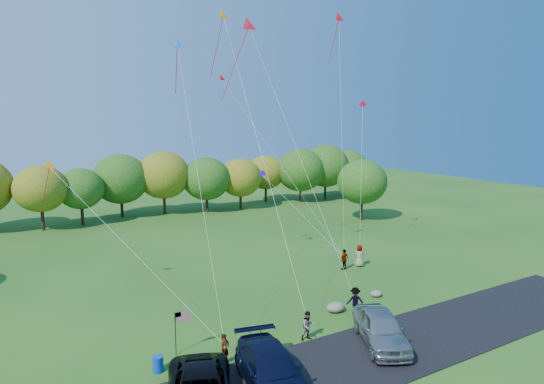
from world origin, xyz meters
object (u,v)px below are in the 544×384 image
Objects in this scene: trash_barrel at (158,364)px; minivan_navy at (272,370)px; flyer_a at (225,349)px; flyer_d at (344,259)px; flyer_b at (308,326)px; flyer_c at (355,301)px; flyer_e at (360,256)px; minivan_silver at (381,328)px.

minivan_navy is at bearing -46.64° from trash_barrel.
flyer_a is 0.92× the size of flyer_d.
minivan_navy is 7.70× the size of trash_barrel.
flyer_c is at bearing 23.00° from flyer_b.
flyer_e is at bearing 43.33° from flyer_b.
flyer_e is at bearing 5.67° from flyer_a.
flyer_d is at bearing 8.21° from flyer_a.
flyer_d is at bearing 33.07° from flyer_e.
minivan_silver reaches higher than flyer_e.
flyer_b is 0.96× the size of flyer_c.
flyer_e is (6.88, 7.41, 0.05)m from flyer_c.
minivan_navy is 3.87× the size of flyer_a.
flyer_a is (-0.85, 3.26, -0.16)m from minivan_navy.
minivan_silver reaches higher than trash_barrel.
flyer_b is (-3.06, 2.63, -0.15)m from minivan_silver.
trash_barrel is at bearing 28.70° from flyer_c.
minivan_navy is 3.38m from flyer_a.
flyer_d is 2.16× the size of trash_barrel.
flyer_e is (15.96, 12.12, -0.03)m from minivan_navy.
flyer_c is (9.92, 1.44, 0.08)m from flyer_a.
flyer_e is at bearing 163.69° from flyer_d.
flyer_b is 13.36m from flyer_d.
flyer_c is 10.11m from flyer_e.
flyer_d is at bearing 53.56° from minivan_navy.
minivan_navy is 18.79m from flyer_d.
flyer_d is at bearing -98.51° from flyer_c.
minivan_silver is at bearing -17.62° from trash_barrel.
flyer_e reaches higher than flyer_a.
flyer_c is (4.71, 1.44, 0.04)m from flyer_b.
flyer_d is at bearing 23.22° from trash_barrel.
flyer_a is at bearing 61.89° from flyer_e.
minivan_silver is at bearing 87.50° from flyer_e.
flyer_a is 3.36m from trash_barrel.
flyer_e is at bearing 50.50° from minivan_navy.
flyer_e reaches higher than flyer_c.
flyer_b is 14.59m from flyer_e.
flyer_c is (9.07, 4.71, -0.08)m from minivan_navy.
minivan_silver is 3.24× the size of flyer_b.
flyer_d is 19.99m from trash_barrel.
minivan_silver is (7.42, 0.63, 0.03)m from minivan_navy.
minivan_silver is 4.04m from flyer_b.
minivan_navy reaches higher than flyer_b.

